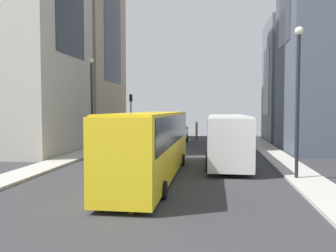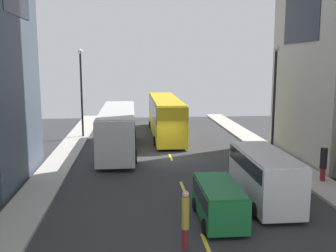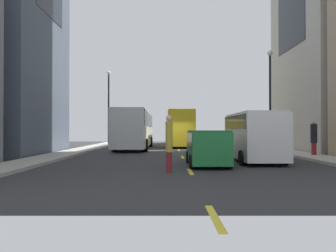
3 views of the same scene
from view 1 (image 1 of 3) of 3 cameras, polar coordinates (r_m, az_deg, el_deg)
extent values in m
plane|color=#333335|center=(27.24, 1.40, -5.12)|extent=(41.67, 41.67, 0.00)
cube|color=#B2ADA3|center=(27.49, 17.91, -5.03)|extent=(2.02, 44.00, 0.15)
cube|color=#B2ADA3|center=(29.14, -14.12, -4.53)|extent=(2.02, 44.00, 0.15)
cube|color=yellow|center=(48.05, 4.19, -1.64)|extent=(0.16, 2.00, 0.01)
cube|color=yellow|center=(41.09, 3.58, -2.40)|extent=(0.16, 2.00, 0.01)
cube|color=yellow|center=(34.15, 2.71, -3.48)|extent=(0.16, 2.00, 0.01)
cube|color=yellow|center=(27.24, 1.40, -5.11)|extent=(0.16, 2.00, 0.01)
cube|color=yellow|center=(20.38, -0.81, -7.82)|extent=(0.16, 2.00, 0.01)
cube|color=yellow|center=(13.68, -5.31, -13.20)|extent=(0.16, 2.00, 0.01)
cube|color=slate|center=(43.16, 21.42, 6.98)|extent=(8.04, 7.87, 14.03)
cube|color=#1E232D|center=(43.16, 21.42, 6.98)|extent=(8.12, 4.33, 7.72)
cube|color=tan|center=(44.08, -13.61, 18.07)|extent=(6.70, 11.92, 30.78)
cube|color=#1E232D|center=(44.08, -13.61, 18.07)|extent=(6.76, 6.55, 16.93)
cube|color=silver|center=(24.63, 9.86, -1.86)|extent=(2.55, 12.16, 3.00)
cube|color=black|center=(24.58, 9.87, 0.12)|extent=(2.60, 11.19, 1.20)
cube|color=beige|center=(24.55, 9.89, 1.73)|extent=(2.45, 11.67, 0.08)
cylinder|color=black|center=(21.13, 13.39, -6.16)|extent=(0.46, 1.00, 1.00)
cylinder|color=black|center=(21.03, 6.98, -6.15)|extent=(0.46, 1.00, 1.00)
cylinder|color=black|center=(28.57, 11.92, -3.79)|extent=(0.46, 1.00, 1.00)
cylinder|color=black|center=(28.50, 7.20, -3.77)|extent=(0.46, 1.00, 1.00)
cube|color=yellow|center=(18.71, -2.52, -3.05)|extent=(2.45, 13.79, 3.30)
cube|color=black|center=(18.64, -2.53, -0.43)|extent=(2.50, 12.69, 1.48)
cube|color=gold|center=(18.61, -2.53, 2.13)|extent=(2.35, 13.24, 0.08)
cylinder|color=black|center=(14.61, -1.14, -10.64)|extent=(0.44, 0.76, 0.76)
cylinder|color=black|center=(15.11, -9.75, -10.22)|extent=(0.44, 0.76, 0.76)
cylinder|color=black|center=(22.94, 2.20, -5.67)|extent=(0.44, 0.76, 0.76)
cylinder|color=black|center=(23.27, -3.36, -5.55)|extent=(0.44, 0.76, 0.76)
cube|color=white|center=(37.29, -2.51, -0.87)|extent=(2.05, 5.77, 2.30)
cube|color=black|center=(37.25, -2.51, 0.29)|extent=(2.09, 5.31, 0.69)
cube|color=silver|center=(37.23, -2.51, 0.96)|extent=(1.97, 5.54, 0.08)
cylinder|color=black|center=(35.45, -1.52, -2.67)|extent=(0.37, 0.72, 0.72)
cylinder|color=black|center=(35.80, -4.50, -2.62)|extent=(0.37, 0.72, 0.72)
cylinder|color=black|center=(38.97, -0.67, -2.16)|extent=(0.37, 0.72, 0.72)
cylinder|color=black|center=(39.30, -3.39, -2.13)|extent=(0.37, 0.72, 0.72)
cube|color=#1E7238|center=(38.84, 1.91, -1.41)|extent=(1.70, 4.05, 1.42)
cube|color=black|center=(38.81, 1.91, -0.88)|extent=(1.74, 3.72, 0.60)
cube|color=#1A612F|center=(38.79, 1.91, -0.31)|extent=(1.64, 3.88, 0.08)
cylinder|color=black|center=(37.57, 2.91, -2.43)|extent=(0.31, 0.62, 0.62)
cylinder|color=black|center=(37.73, 0.53, -2.41)|extent=(0.31, 0.62, 0.62)
cylinder|color=black|center=(40.06, 3.21, -2.10)|extent=(0.31, 0.62, 0.62)
cylinder|color=black|center=(40.21, 0.98, -2.08)|extent=(0.31, 0.62, 0.62)
cylinder|color=maroon|center=(41.23, 4.79, -1.83)|extent=(0.21, 0.21, 0.81)
cylinder|color=gold|center=(41.16, 4.80, -0.42)|extent=(0.28, 0.28, 1.23)
sphere|color=beige|center=(41.12, 4.80, 0.61)|extent=(0.25, 0.25, 0.25)
cylinder|color=maroon|center=(35.71, -10.42, -2.42)|extent=(0.30, 0.30, 0.74)
cylinder|color=black|center=(35.64, -10.43, -0.89)|extent=(0.40, 0.40, 1.17)
sphere|color=beige|center=(35.60, -10.44, 0.22)|extent=(0.21, 0.21, 0.21)
cylinder|color=black|center=(42.24, -6.20, 1.00)|extent=(0.14, 0.14, 4.52)
cube|color=black|center=(42.24, -6.22, 4.68)|extent=(0.32, 0.32, 0.90)
sphere|color=red|center=(42.42, -6.17, 5.01)|extent=(0.20, 0.20, 0.20)
sphere|color=orange|center=(42.41, -6.17, 4.67)|extent=(0.20, 0.20, 0.20)
sphere|color=green|center=(42.40, -6.16, 4.33)|extent=(0.20, 0.20, 0.20)
cylinder|color=black|center=(29.60, -12.62, 3.06)|extent=(0.18, 0.18, 7.53)
sphere|color=silver|center=(29.88, -12.70, 10.65)|extent=(0.44, 0.44, 0.44)
cylinder|color=black|center=(19.17, 20.84, 3.03)|extent=(0.18, 0.18, 7.51)
sphere|color=silver|center=(19.59, 21.06, 14.61)|extent=(0.44, 0.44, 0.44)
camera|label=2|loc=(54.68, 7.57, 6.18)|focal=41.70mm
camera|label=3|loc=(54.22, 5.57, 0.66)|focal=35.20mm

